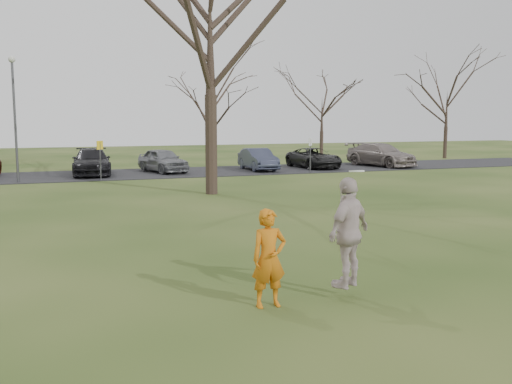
{
  "coord_description": "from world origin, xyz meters",
  "views": [
    {
      "loc": [
        -4.51,
        -8.32,
        3.19
      ],
      "look_at": [
        0.0,
        4.0,
        1.5
      ],
      "focal_mm": 39.84,
      "sensor_mm": 36.0,
      "label": 1
    }
  ],
  "objects_px": {
    "car_4": "(163,160)",
    "car_7": "(381,155)",
    "car_6": "(314,158)",
    "big_tree": "(210,26)",
    "catching_play": "(349,232)",
    "lamp_post": "(14,103)",
    "player_defender": "(269,258)",
    "car_5": "(258,159)",
    "car_3": "(92,162)"
  },
  "relations": [
    {
      "from": "car_4",
      "to": "catching_play",
      "type": "bearing_deg",
      "value": -109.16
    },
    {
      "from": "car_3",
      "to": "car_7",
      "type": "height_order",
      "value": "car_7"
    },
    {
      "from": "car_3",
      "to": "lamp_post",
      "type": "bearing_deg",
      "value": -140.87
    },
    {
      "from": "car_7",
      "to": "car_5",
      "type": "bearing_deg",
      "value": 165.78
    },
    {
      "from": "car_4",
      "to": "car_7",
      "type": "bearing_deg",
      "value": -18.31
    },
    {
      "from": "car_6",
      "to": "lamp_post",
      "type": "relative_size",
      "value": 0.73
    },
    {
      "from": "lamp_post",
      "to": "car_3",
      "type": "bearing_deg",
      "value": 35.18
    },
    {
      "from": "player_defender",
      "to": "car_6",
      "type": "relative_size",
      "value": 0.37
    },
    {
      "from": "player_defender",
      "to": "car_4",
      "type": "bearing_deg",
      "value": 83.16
    },
    {
      "from": "lamp_post",
      "to": "player_defender",
      "type": "bearing_deg",
      "value": -77.41
    },
    {
      "from": "player_defender",
      "to": "car_7",
      "type": "xyz_separation_m",
      "value": [
        17.62,
        24.22,
        -0.04
      ]
    },
    {
      "from": "big_tree",
      "to": "car_7",
      "type": "bearing_deg",
      "value": 33.56
    },
    {
      "from": "car_7",
      "to": "catching_play",
      "type": "height_order",
      "value": "catching_play"
    },
    {
      "from": "car_6",
      "to": "catching_play",
      "type": "xyz_separation_m",
      "value": [
        -11.24,
        -24.57,
        0.52
      ]
    },
    {
      "from": "car_3",
      "to": "car_5",
      "type": "height_order",
      "value": "car_3"
    },
    {
      "from": "player_defender",
      "to": "big_tree",
      "type": "height_order",
      "value": "big_tree"
    },
    {
      "from": "car_5",
      "to": "car_6",
      "type": "bearing_deg",
      "value": 5.25
    },
    {
      "from": "player_defender",
      "to": "car_4",
      "type": "distance_m",
      "value": 25.03
    },
    {
      "from": "car_4",
      "to": "big_tree",
      "type": "relative_size",
      "value": 0.3
    },
    {
      "from": "car_7",
      "to": "lamp_post",
      "type": "height_order",
      "value": "lamp_post"
    },
    {
      "from": "car_3",
      "to": "car_5",
      "type": "distance_m",
      "value": 9.93
    },
    {
      "from": "player_defender",
      "to": "car_7",
      "type": "relative_size",
      "value": 0.32
    },
    {
      "from": "car_7",
      "to": "lamp_post",
      "type": "xyz_separation_m",
      "value": [
        -22.55,
        -2.15,
        3.16
      ]
    },
    {
      "from": "player_defender",
      "to": "car_5",
      "type": "distance_m",
      "value": 25.74
    },
    {
      "from": "car_7",
      "to": "lamp_post",
      "type": "relative_size",
      "value": 0.84
    },
    {
      "from": "car_4",
      "to": "player_defender",
      "type": "bearing_deg",
      "value": -112.6
    },
    {
      "from": "car_6",
      "to": "catching_play",
      "type": "relative_size",
      "value": 2.18
    },
    {
      "from": "car_4",
      "to": "big_tree",
      "type": "height_order",
      "value": "big_tree"
    },
    {
      "from": "car_7",
      "to": "big_tree",
      "type": "bearing_deg",
      "value": -160.74
    },
    {
      "from": "car_6",
      "to": "big_tree",
      "type": "bearing_deg",
      "value": -137.35
    },
    {
      "from": "car_4",
      "to": "car_6",
      "type": "relative_size",
      "value": 0.91
    },
    {
      "from": "car_7",
      "to": "lamp_post",
      "type": "distance_m",
      "value": 22.87
    },
    {
      "from": "car_6",
      "to": "big_tree",
      "type": "xyz_separation_m",
      "value": [
        -9.67,
        -9.96,
        6.32
      ]
    },
    {
      "from": "car_3",
      "to": "big_tree",
      "type": "xyz_separation_m",
      "value": [
        4.22,
        -10.16,
        6.23
      ]
    },
    {
      "from": "player_defender",
      "to": "big_tree",
      "type": "xyz_separation_m",
      "value": [
        3.07,
        14.57,
        6.16
      ]
    },
    {
      "from": "player_defender",
      "to": "lamp_post",
      "type": "xyz_separation_m",
      "value": [
        -4.93,
        22.07,
        3.12
      ]
    },
    {
      "from": "car_4",
      "to": "catching_play",
      "type": "xyz_separation_m",
      "value": [
        -1.45,
        -24.9,
        0.45
      ]
    },
    {
      "from": "car_4",
      "to": "big_tree",
      "type": "xyz_separation_m",
      "value": [
        0.12,
        -10.29,
        6.25
      ]
    },
    {
      "from": "car_5",
      "to": "big_tree",
      "type": "relative_size",
      "value": 0.29
    },
    {
      "from": "car_3",
      "to": "car_7",
      "type": "relative_size",
      "value": 0.96
    },
    {
      "from": "big_tree",
      "to": "car_6",
      "type": "bearing_deg",
      "value": 45.85
    },
    {
      "from": "car_5",
      "to": "big_tree",
      "type": "xyz_separation_m",
      "value": [
        -5.7,
        -9.64,
        6.29
      ]
    },
    {
      "from": "lamp_post",
      "to": "car_4",
      "type": "bearing_deg",
      "value": 19.46
    },
    {
      "from": "car_4",
      "to": "car_7",
      "type": "relative_size",
      "value": 0.79
    },
    {
      "from": "player_defender",
      "to": "car_7",
      "type": "height_order",
      "value": "player_defender"
    },
    {
      "from": "player_defender",
      "to": "big_tree",
      "type": "bearing_deg",
      "value": 78.02
    },
    {
      "from": "catching_play",
      "to": "player_defender",
      "type": "bearing_deg",
      "value": 178.24
    },
    {
      "from": "catching_play",
      "to": "car_7",
      "type": "bearing_deg",
      "value": 56.4
    },
    {
      "from": "car_4",
      "to": "big_tree",
      "type": "bearing_deg",
      "value": -105.16
    },
    {
      "from": "car_4",
      "to": "car_6",
      "type": "height_order",
      "value": "car_4"
    }
  ]
}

